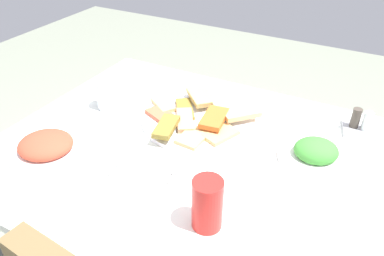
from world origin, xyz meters
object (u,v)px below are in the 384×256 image
at_px(dining_table, 187,174).
at_px(spoon, 138,176).
at_px(fork, 146,168).
at_px(drinking_glass, 107,94).
at_px(paper_napkin, 142,173).
at_px(pide_platter, 198,117).
at_px(soda_can, 207,204).
at_px(salad_plate_rice, 316,153).
at_px(condiment_caddy, 360,125).
at_px(salad_plate_greens, 46,146).

relative_size(dining_table, spoon, 6.13).
relative_size(dining_table, fork, 5.97).
relative_size(drinking_glass, spoon, 0.55).
bearing_deg(drinking_glass, paper_napkin, 141.93).
bearing_deg(pide_platter, soda_can, 119.83).
relative_size(salad_plate_rice, condiment_caddy, 1.84).
xyz_separation_m(salad_plate_greens, condiment_caddy, (-0.74, -0.50, 0.00)).
height_order(dining_table, spoon, spoon).
bearing_deg(condiment_caddy, pide_platter, 21.40).
bearing_deg(salad_plate_rice, spoon, 37.48).
height_order(salad_plate_greens, condiment_caddy, condiment_caddy).
xyz_separation_m(drinking_glass, fork, (-0.28, 0.20, -0.04)).
bearing_deg(condiment_caddy, dining_table, 37.75).
relative_size(dining_table, drinking_glass, 11.16).
relative_size(salad_plate_rice, soda_can, 1.62).
distance_m(pide_platter, spoon, 0.30).
distance_m(dining_table, pide_platter, 0.18).
relative_size(dining_table, soda_can, 8.53).
xyz_separation_m(salad_plate_greens, spoon, (-0.28, -0.03, -0.01)).
bearing_deg(paper_napkin, spoon, 90.00).
height_order(dining_table, salad_plate_greens, salad_plate_greens).
height_order(dining_table, soda_can, soda_can).
distance_m(salad_plate_rice, condiment_caddy, 0.21).
height_order(pide_platter, soda_can, soda_can).
relative_size(salad_plate_greens, soda_can, 1.68).
height_order(pide_platter, fork, pide_platter).
bearing_deg(dining_table, paper_napkin, 70.51).
bearing_deg(paper_napkin, fork, -90.00).
height_order(salad_plate_greens, spoon, salad_plate_greens).
relative_size(dining_table, condiment_caddy, 9.68).
distance_m(dining_table, soda_can, 0.31).
bearing_deg(condiment_caddy, fork, 43.95).
height_order(salad_plate_rice, condiment_caddy, condiment_caddy).
bearing_deg(soda_can, salad_plate_rice, -114.36).
bearing_deg(condiment_caddy, drinking_glass, 17.65).
bearing_deg(condiment_caddy, paper_napkin, 45.10).
bearing_deg(spoon, condiment_caddy, -150.69).
bearing_deg(fork, pide_platter, -109.01).
distance_m(salad_plate_greens, condiment_caddy, 0.89).
xyz_separation_m(dining_table, salad_plate_rice, (-0.32, -0.12, 0.11)).
height_order(dining_table, paper_napkin, paper_napkin).
distance_m(dining_table, drinking_glass, 0.37).
relative_size(soda_can, condiment_caddy, 1.13).
height_order(fork, spoon, same).
relative_size(salad_plate_greens, fork, 1.17).
distance_m(fork, condiment_caddy, 0.63).
height_order(paper_napkin, spoon, spoon).
height_order(salad_plate_rice, spoon, salad_plate_rice).
bearing_deg(soda_can, spoon, -14.14).
height_order(spoon, condiment_caddy, condiment_caddy).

